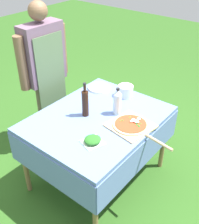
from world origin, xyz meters
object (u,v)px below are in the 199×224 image
at_px(oil_bottle, 85,103).
at_px(plate_stack, 99,88).
at_px(pizza_on_peel, 132,126).
at_px(person_cook, 45,68).
at_px(water_bottle, 117,102).
at_px(herb_container, 93,140).
at_px(mixing_tub, 126,91).
at_px(prep_table, 98,125).

relative_size(oil_bottle, plate_stack, 1.41).
bearing_deg(oil_bottle, pizza_on_peel, -75.60).
bearing_deg(plate_stack, person_cook, 121.66).
xyz_separation_m(person_cook, water_bottle, (0.03, -0.88, -0.08)).
distance_m(herb_container, mixing_tub, 0.78).
bearing_deg(herb_container, prep_table, 32.82).
relative_size(prep_table, person_cook, 0.76).
distance_m(prep_table, mixing_tub, 0.48).
distance_m(person_cook, pizza_on_peel, 1.12).
xyz_separation_m(person_cook, pizza_on_peel, (-0.06, -1.10, -0.19)).
height_order(pizza_on_peel, plate_stack, pizza_on_peel).
relative_size(prep_table, herb_container, 6.21).
bearing_deg(pizza_on_peel, oil_bottle, 113.29).
relative_size(prep_table, mixing_tub, 8.14).
bearing_deg(plate_stack, water_bottle, -122.01).
xyz_separation_m(oil_bottle, herb_container, (-0.25, -0.29, -0.10)).
xyz_separation_m(prep_table, plate_stack, (0.41, 0.32, 0.09)).
distance_m(pizza_on_peel, herb_container, 0.38).
height_order(prep_table, person_cook, person_cook).
relative_size(prep_table, plate_stack, 5.36).
xyz_separation_m(prep_table, oil_bottle, (-0.04, 0.10, 0.21)).
bearing_deg(water_bottle, oil_bottle, 134.39).
distance_m(pizza_on_peel, oil_bottle, 0.44).
bearing_deg(prep_table, person_cook, 81.19).
xyz_separation_m(pizza_on_peel, oil_bottle, (-0.11, 0.42, 0.11)).
bearing_deg(plate_stack, mixing_tub, -81.15).
relative_size(mixing_tub, plate_stack, 0.66).
relative_size(water_bottle, mixing_tub, 1.71).
xyz_separation_m(water_bottle, plate_stack, (0.26, 0.41, -0.11)).
relative_size(pizza_on_peel, herb_container, 3.10).
distance_m(water_bottle, mixing_tub, 0.33).
xyz_separation_m(pizza_on_peel, herb_container, (-0.36, 0.12, 0.01)).
relative_size(person_cook, pizza_on_peel, 2.62).
bearing_deg(pizza_on_peel, person_cook, 96.00).
bearing_deg(pizza_on_peel, mixing_tub, 49.46).
distance_m(prep_table, pizza_on_peel, 0.33).
xyz_separation_m(oil_bottle, mixing_tub, (0.50, -0.08, -0.07)).
relative_size(water_bottle, herb_container, 1.31).
bearing_deg(herb_container, oil_bottle, 49.18).
height_order(prep_table, oil_bottle, oil_bottle).
relative_size(prep_table, oil_bottle, 3.81).
height_order(person_cook, oil_bottle, person_cook).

